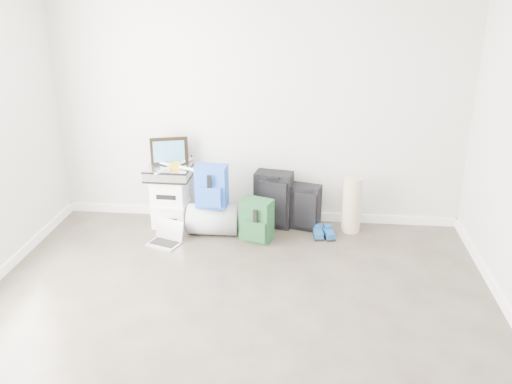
# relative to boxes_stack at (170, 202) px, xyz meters

# --- Properties ---
(ground) EXTENTS (5.00, 5.00, 0.00)m
(ground) POSITION_rel_boxes_stack_xyz_m (0.95, -2.20, -0.28)
(ground) COLOR #322C24
(ground) RESTS_ON ground
(room_envelope) EXTENTS (4.52, 5.02, 2.71)m
(room_envelope) POSITION_rel_boxes_stack_xyz_m (0.95, -2.19, 1.44)
(room_envelope) COLOR beige
(room_envelope) RESTS_ON ground
(boxes_stack) EXTENTS (0.40, 0.32, 0.55)m
(boxes_stack) POSITION_rel_boxes_stack_xyz_m (0.00, 0.00, 0.00)
(boxes_stack) COLOR white
(boxes_stack) RESTS_ON ground
(briefcase) EXTENTS (0.48, 0.36, 0.14)m
(briefcase) POSITION_rel_boxes_stack_xyz_m (0.00, -0.00, 0.34)
(briefcase) COLOR #B2B2B7
(briefcase) RESTS_ON boxes_stack
(painting) EXTENTS (0.40, 0.14, 0.31)m
(painting) POSITION_rel_boxes_stack_xyz_m (0.00, 0.10, 0.57)
(painting) COLOR black
(painting) RESTS_ON briefcase
(drone) EXTENTS (0.57, 0.57, 0.06)m
(drone) POSITION_rel_boxes_stack_xyz_m (0.08, -0.02, 0.44)
(drone) COLOR gold
(drone) RESTS_ON briefcase
(duffel_bag) EXTENTS (0.54, 0.34, 0.33)m
(duffel_bag) POSITION_rel_boxes_stack_xyz_m (0.51, -0.17, -0.11)
(duffel_bag) COLOR gray
(duffel_bag) RESTS_ON ground
(blue_backpack) EXTENTS (0.34, 0.26, 0.45)m
(blue_backpack) POSITION_rel_boxes_stack_xyz_m (0.51, -0.20, 0.28)
(blue_backpack) COLOR #1A51A9
(blue_backpack) RESTS_ON duffel_bag
(large_suitcase) EXTENTS (0.44, 0.32, 0.63)m
(large_suitcase) POSITION_rel_boxes_stack_xyz_m (1.15, 0.11, 0.04)
(large_suitcase) COLOR black
(large_suitcase) RESTS_ON ground
(green_backpack) EXTENTS (0.37, 0.33, 0.46)m
(green_backpack) POSITION_rel_boxes_stack_xyz_m (1.00, -0.28, -0.06)
(green_backpack) COLOR #14371C
(green_backpack) RESTS_ON ground
(carry_on) EXTENTS (0.36, 0.28, 0.51)m
(carry_on) POSITION_rel_boxes_stack_xyz_m (1.50, 0.07, -0.02)
(carry_on) COLOR black
(carry_on) RESTS_ON ground
(shoes) EXTENTS (0.25, 0.26, 0.08)m
(shoes) POSITION_rel_boxes_stack_xyz_m (1.70, -0.13, -0.24)
(shoes) COLOR black
(shoes) RESTS_ON ground
(rolled_rug) EXTENTS (0.20, 0.20, 0.62)m
(rolled_rug) POSITION_rel_boxes_stack_xyz_m (2.00, 0.05, 0.03)
(rolled_rug) COLOR tan
(rolled_rug) RESTS_ON ground
(laptop) EXTENTS (0.38, 0.33, 0.23)m
(laptop) POSITION_rel_boxes_stack_xyz_m (0.06, -0.43, -0.22)
(laptop) COLOR silver
(laptop) RESTS_ON ground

